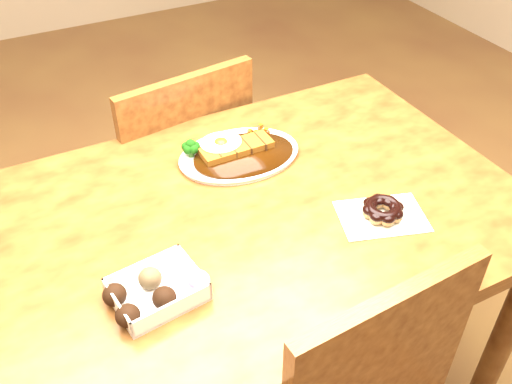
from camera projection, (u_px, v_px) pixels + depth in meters
name	position (u px, v px, depth m)	size (l,w,h in m)	color
table	(249.00, 243.00, 1.29)	(1.20, 0.80, 0.75)	#461F0E
chair_far	(175.00, 175.00, 1.77)	(0.47, 0.47, 0.87)	#461F0E
katsu_curry_plate	(237.00, 152.00, 1.37)	(0.30, 0.23, 0.06)	white
donut_box	(155.00, 290.00, 1.03)	(0.19, 0.14, 0.05)	white
pon_de_ring	(383.00, 210.00, 1.20)	(0.21, 0.18, 0.04)	silver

